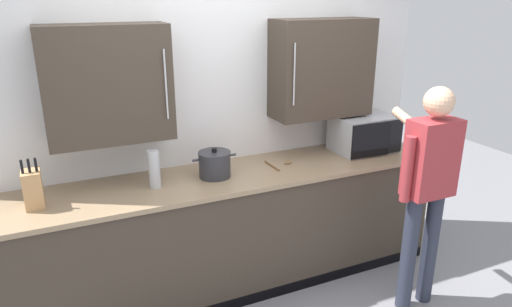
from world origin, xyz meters
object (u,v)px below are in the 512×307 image
Objects in this scene: stock_pot at (215,164)px; person_figure at (427,181)px; knife_block at (33,189)px; wooden_spoon at (280,164)px; microwave_oven at (362,134)px; thermos_flask at (154,169)px.

person_figure is at bearing -31.95° from stock_pot.
wooden_spoon is (1.74, 0.03, -0.11)m from knife_block.
stock_pot is 0.55m from wooden_spoon.
person_figure is at bearing -94.10° from microwave_oven.
person_figure is (-0.06, -0.83, -0.11)m from microwave_oven.
stock_pot is 0.20× the size of person_figure.
knife_block reaches higher than wooden_spoon.
person_figure is (1.71, -0.78, -0.09)m from thermos_flask.
knife_block is 2.59m from person_figure.
microwave_oven is at bearing 1.66° from thermos_flask.
thermos_flask is 1.88m from person_figure.
person_figure is at bearing -24.43° from thermos_flask.
stock_pot is 1.45× the size of wooden_spoon.
wooden_spoon is at bearing -178.13° from microwave_oven.
knife_block is 1.74m from wooden_spoon.
microwave_oven reaches higher than wooden_spoon.
wooden_spoon is 1.08m from person_figure.
knife_block is (-2.53, -0.05, -0.03)m from microwave_oven.
stock_pot is 1.23× the size of thermos_flask.
person_figure is (0.73, -0.80, 0.03)m from wooden_spoon.
wooden_spoon is (0.98, 0.03, -0.13)m from thermos_flask.
knife_block is at bearing -179.98° from thermos_flask.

